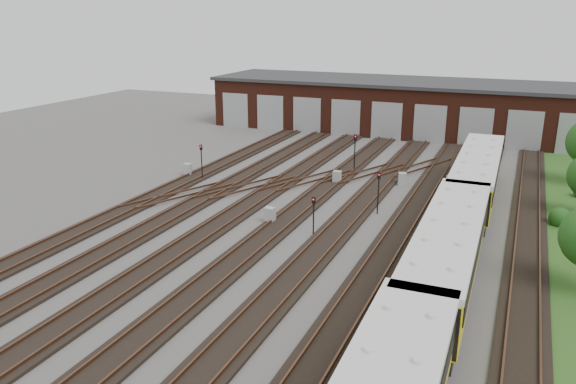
% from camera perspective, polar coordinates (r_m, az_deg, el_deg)
% --- Properties ---
extents(ground, '(120.00, 120.00, 0.00)m').
position_cam_1_polar(ground, '(35.98, 0.11, -5.57)').
color(ground, '#4D4A47').
rests_on(ground, ground).
extents(track_network, '(30.40, 70.00, 0.33)m').
position_cam_1_polar(track_network, '(36.49, 0.23, -5.04)').
color(track_network, black).
rests_on(track_network, ground).
extents(maintenance_shed, '(51.00, 12.50, 6.35)m').
position_cam_1_polar(maintenance_shed, '(72.43, 12.67, 8.49)').
color(maintenance_shed, '#4A1D12').
rests_on(maintenance_shed, ground).
extents(metro_train, '(3.24, 48.83, 3.47)m').
position_cam_1_polar(metro_train, '(31.10, 15.97, -5.92)').
color(metro_train, black).
rests_on(metro_train, ground).
extents(signal_mast_0, '(0.27, 0.26, 3.20)m').
position_cam_1_polar(signal_mast_0, '(50.37, -8.78, 3.47)').
color(signal_mast_0, black).
rests_on(signal_mast_0, ground).
extents(signal_mast_1, '(0.24, 0.22, 2.62)m').
position_cam_1_polar(signal_mast_1, '(37.41, 2.61, -1.87)').
color(signal_mast_1, black).
rests_on(signal_mast_1, ground).
extents(signal_mast_2, '(0.26, 0.25, 3.18)m').
position_cam_1_polar(signal_mast_2, '(41.64, 9.18, 0.42)').
color(signal_mast_2, black).
rests_on(signal_mast_2, ground).
extents(signal_mast_3, '(0.32, 0.31, 3.58)m').
position_cam_1_polar(signal_mast_3, '(52.56, 6.81, 4.43)').
color(signal_mast_3, black).
rests_on(signal_mast_3, ground).
extents(relay_cabinet_0, '(0.78, 0.69, 1.14)m').
position_cam_1_polar(relay_cabinet_0, '(52.23, -10.16, 2.25)').
color(relay_cabinet_0, '#9FA2A4').
rests_on(relay_cabinet_0, ground).
extents(relay_cabinet_1, '(0.70, 0.58, 1.13)m').
position_cam_1_polar(relay_cabinet_1, '(49.18, 4.99, 1.50)').
color(relay_cabinet_1, '#9FA2A4').
rests_on(relay_cabinet_1, ground).
extents(relay_cabinet_2, '(0.70, 0.59, 1.14)m').
position_cam_1_polar(relay_cabinet_2, '(39.80, -1.85, -2.37)').
color(relay_cabinet_2, '#9FA2A4').
rests_on(relay_cabinet_2, ground).
extents(relay_cabinet_3, '(0.68, 0.63, 0.92)m').
position_cam_1_polar(relay_cabinet_3, '(50.48, 16.17, 1.15)').
color(relay_cabinet_3, '#9FA2A4').
rests_on(relay_cabinet_3, ground).
extents(relay_cabinet_4, '(0.79, 0.72, 1.11)m').
position_cam_1_polar(relay_cabinet_4, '(49.53, 11.53, 1.31)').
color(relay_cabinet_4, '#9FA2A4').
rests_on(relay_cabinet_4, ground).
extents(bush_0, '(1.53, 1.53, 1.53)m').
position_cam_1_polar(bush_0, '(43.65, 25.95, -2.11)').
color(bush_0, '#1B4D16').
rests_on(bush_0, ground).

